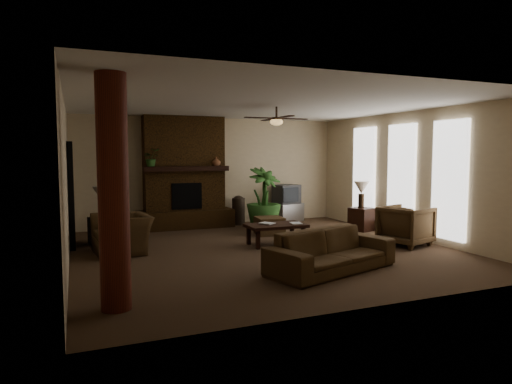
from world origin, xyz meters
name	(u,v)px	position (x,y,z in m)	size (l,w,h in m)	color
room_shell	(264,178)	(0.00, 0.00, 1.40)	(7.00, 7.00, 7.00)	#503928
fireplace	(185,182)	(-0.80, 3.22, 1.16)	(2.40, 0.70, 2.80)	#4B2F14
windows	(401,177)	(3.45, 0.20, 1.35)	(0.08, 3.65, 2.35)	white
log_column	(114,193)	(-2.95, -2.40, 1.40)	(0.36, 0.36, 2.80)	maroon
doorway	(71,194)	(-3.44, 1.80, 1.05)	(0.10, 1.00, 2.10)	black
ceiling_fan	(276,120)	(0.40, 0.30, 2.53)	(1.35, 1.35, 0.37)	black
sofa	(332,244)	(0.39, -1.84, 0.44)	(2.23, 0.65, 0.87)	#4D3821
armchair_left	(122,227)	(-2.57, 0.80, 0.48)	(1.11, 0.72, 0.97)	#4D3821
armchair_right	(406,224)	(2.86, -0.68, 0.45)	(0.87, 0.81, 0.89)	#4D3821
coffee_table	(276,227)	(0.42, 0.35, 0.37)	(1.20, 0.70, 0.43)	black
ottoman	(269,226)	(0.79, 1.52, 0.20)	(0.60, 0.60, 0.40)	#4D3821
tv_stand	(287,212)	(2.04, 3.14, 0.25)	(0.85, 0.50, 0.50)	#B0B0B2
tv	(287,194)	(2.02, 3.14, 0.76)	(0.74, 0.64, 0.52)	#343436
floor_vase	(238,208)	(0.62, 3.15, 0.43)	(0.34, 0.34, 0.77)	#33261C
floor_plant	(264,212)	(0.97, 2.28, 0.43)	(0.86, 1.53, 0.86)	#2F5A24
side_table_left	(103,231)	(-2.86, 1.82, 0.28)	(0.50, 0.50, 0.55)	black
lamp_left	(102,196)	(-2.87, 1.80, 1.00)	(0.42, 0.42, 0.65)	black
side_table_right	(362,219)	(3.11, 1.17, 0.28)	(0.50, 0.50, 0.55)	black
lamp_right	(361,190)	(3.07, 1.15, 1.00)	(0.45, 0.45, 0.65)	black
mantel_plant	(151,160)	(-1.65, 3.01, 1.72)	(0.38, 0.42, 0.33)	#2F5A24
mantel_vase	(216,162)	(-0.03, 2.98, 1.67)	(0.22, 0.23, 0.22)	brown
book_a	(264,218)	(0.16, 0.38, 0.57)	(0.22, 0.03, 0.29)	#999999
book_b	(291,217)	(0.71, 0.25, 0.58)	(0.21, 0.02, 0.29)	#999999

